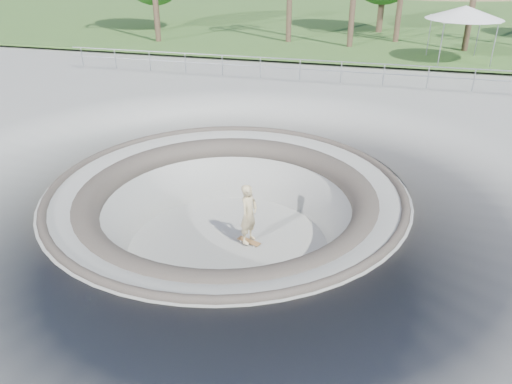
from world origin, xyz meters
TOP-DOWN VIEW (x-y plane):
  - ground at (0.00, 0.00)m, footprint 180.00×180.00m
  - skate_bowl at (0.00, 0.00)m, footprint 14.00×14.00m
  - grass_strip at (0.00, 34.00)m, footprint 180.00×36.00m
  - distant_hills at (3.78, 57.17)m, footprint 103.20×45.00m
  - safety_railing at (0.00, 12.00)m, footprint 25.00×0.06m
  - skateboard at (0.60, 0.18)m, footprint 0.79×0.47m
  - skater at (0.60, 0.18)m, footprint 0.62×0.78m
  - canopy_white at (7.86, 18.00)m, footprint 5.71×5.71m

SIDE VIEW (x-z plane):
  - distant_hills at x=3.78m, z-range -21.32..7.28m
  - skateboard at x=0.60m, z-range -1.88..-1.80m
  - skate_bowl at x=0.00m, z-range -3.88..0.22m
  - skater at x=0.60m, z-range -1.82..0.06m
  - ground at x=0.00m, z-range 0.00..0.00m
  - grass_strip at x=0.00m, z-range 0.16..0.28m
  - safety_railing at x=0.00m, z-range 0.18..1.20m
  - canopy_white at x=7.86m, z-range 1.38..4.31m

